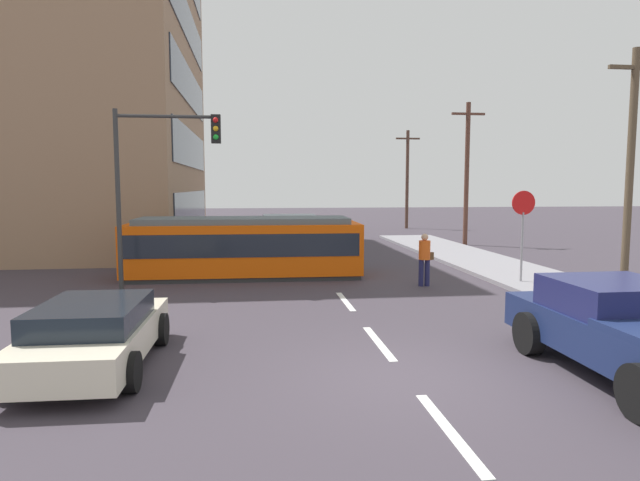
% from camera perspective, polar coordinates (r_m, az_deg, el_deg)
% --- Properties ---
extents(ground_plane, '(120.00, 120.00, 0.00)m').
position_cam_1_polar(ground_plane, '(18.94, 0.63, -3.89)').
color(ground_plane, '#3D363F').
extents(sidewalk_curb_right, '(3.20, 36.00, 0.14)m').
position_cam_1_polar(sidewalk_curb_right, '(17.51, 25.28, -5.01)').
color(sidewalk_curb_right, gray).
rests_on(sidewalk_curb_right, ground).
extents(lane_stripe_0, '(0.16, 2.40, 0.01)m').
position_cam_1_polar(lane_stripe_0, '(7.65, 13.42, -18.83)').
color(lane_stripe_0, silver).
rests_on(lane_stripe_0, ground).
extents(lane_stripe_1, '(0.16, 2.40, 0.01)m').
position_cam_1_polar(lane_stripe_1, '(11.25, 6.18, -10.62)').
color(lane_stripe_1, silver).
rests_on(lane_stripe_1, ground).
extents(lane_stripe_2, '(0.16, 2.40, 0.01)m').
position_cam_1_polar(lane_stripe_2, '(15.06, 2.68, -6.39)').
color(lane_stripe_2, silver).
rests_on(lane_stripe_2, ground).
extents(lane_stripe_3, '(0.16, 2.40, 0.01)m').
position_cam_1_polar(lane_stripe_3, '(25.35, -1.34, -1.43)').
color(lane_stripe_3, silver).
rests_on(lane_stripe_3, ground).
extents(lane_stripe_4, '(0.16, 2.40, 0.01)m').
position_cam_1_polar(lane_stripe_4, '(31.29, -2.43, -0.07)').
color(lane_stripe_4, silver).
rests_on(lane_stripe_4, ground).
extents(corner_building, '(17.95, 16.49, 19.20)m').
position_cam_1_polar(corner_building, '(32.92, -29.89, 16.27)').
color(corner_building, '#987456').
rests_on(corner_building, ground).
extents(streetcar_tram, '(8.07, 2.67, 2.08)m').
position_cam_1_polar(streetcar_tram, '(19.14, -7.96, -0.59)').
color(streetcar_tram, '#ED5308').
rests_on(streetcar_tram, ground).
extents(city_bus, '(2.55, 5.42, 1.78)m').
position_cam_1_polar(city_bus, '(24.62, -2.95, 0.74)').
color(city_bus, '#ABB9C3').
rests_on(city_bus, ground).
extents(pedestrian_crossing, '(0.51, 0.36, 1.67)m').
position_cam_1_polar(pedestrian_crossing, '(17.50, 10.92, -1.66)').
color(pedestrian_crossing, '#1E1F48').
rests_on(pedestrian_crossing, ground).
extents(pickup_truck_parked, '(2.30, 5.01, 1.55)m').
position_cam_1_polar(pickup_truck_parked, '(10.37, 29.98, -8.25)').
color(pickup_truck_parked, navy).
rests_on(pickup_truck_parked, ground).
extents(parked_sedan_near, '(2.04, 4.23, 1.19)m').
position_cam_1_polar(parked_sedan_near, '(10.33, -22.55, -8.96)').
color(parked_sedan_near, beige).
rests_on(parked_sedan_near, ground).
extents(parked_sedan_mid, '(2.14, 4.08, 1.19)m').
position_cam_1_polar(parked_sedan_mid, '(23.36, -15.10, -0.71)').
color(parked_sedan_mid, '#34533F').
rests_on(parked_sedan_mid, ground).
extents(parked_sedan_far, '(2.13, 4.25, 1.19)m').
position_cam_1_polar(parked_sedan_far, '(29.09, -12.88, 0.58)').
color(parked_sedan_far, black).
rests_on(parked_sedan_far, ground).
extents(stop_sign, '(0.76, 0.07, 2.88)m').
position_cam_1_polar(stop_sign, '(18.33, 20.52, 2.33)').
color(stop_sign, gray).
rests_on(stop_sign, sidewalk_curb_right).
extents(traffic_light_mast, '(3.10, 0.33, 5.41)m').
position_cam_1_polar(traffic_light_mast, '(16.97, -16.62, 7.60)').
color(traffic_light_mast, '#333333').
rests_on(traffic_light_mast, ground).
extents(utility_pole_near, '(1.80, 0.24, 7.44)m').
position_cam_1_polar(utility_pole_near, '(19.97, 29.78, 7.09)').
color(utility_pole_near, brown).
rests_on(utility_pole_near, ground).
extents(utility_pole_mid, '(1.80, 0.24, 7.55)m').
position_cam_1_polar(utility_pole_mid, '(30.15, 15.14, 7.04)').
color(utility_pole_mid, brown).
rests_on(utility_pole_mid, ground).
extents(utility_pole_far, '(1.80, 0.24, 7.26)m').
position_cam_1_polar(utility_pole_far, '(41.21, 9.13, 6.56)').
color(utility_pole_far, brown).
rests_on(utility_pole_far, ground).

